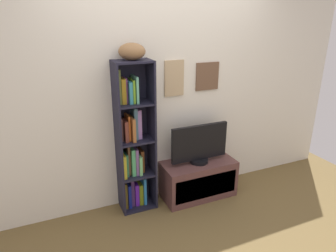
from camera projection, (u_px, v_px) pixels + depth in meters
The scene contains 5 objects.
back_wall at pixel (163, 91), 3.34m from camera, with size 4.80×0.08×2.55m.
bookshelf at pixel (132, 144), 3.25m from camera, with size 0.39×0.27×1.66m.
football at pixel (132, 52), 2.89m from camera, with size 0.26×0.17×0.17m, color olive.
tv_stand at pixel (198, 179), 3.63m from camera, with size 0.87×0.41×0.45m.
television at pixel (199, 144), 3.47m from camera, with size 0.69×0.22×0.46m.
Camera 1 is at (-1.24, -1.89, 2.07)m, focal length 32.30 mm.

